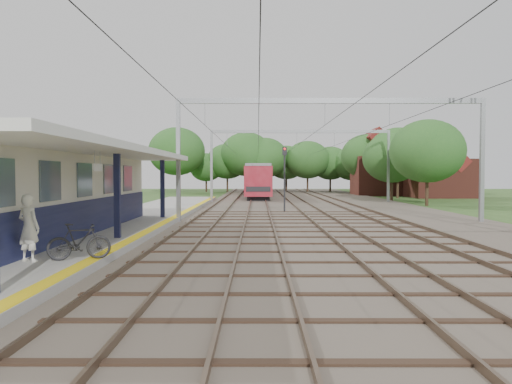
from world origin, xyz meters
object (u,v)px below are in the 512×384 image
object	(u,v)px
train	(258,179)
bicycle	(79,242)
signal_post	(285,170)
person	(29,228)

from	to	relation	value
train	bicycle	bearing A→B (deg)	-95.59
signal_post	train	bearing A→B (deg)	94.31
person	bicycle	world-z (taller)	person
person	train	xyz separation A→B (m)	(6.39, 52.38, 0.79)
train	signal_post	size ratio (longest dim) A/B	7.52
person	bicycle	size ratio (longest dim) A/B	1.09
bicycle	train	world-z (taller)	train
person	signal_post	distance (m)	23.16
person	train	bearing A→B (deg)	-76.84
person	signal_post	xyz separation A→B (m)	(8.24, 21.57, 1.75)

